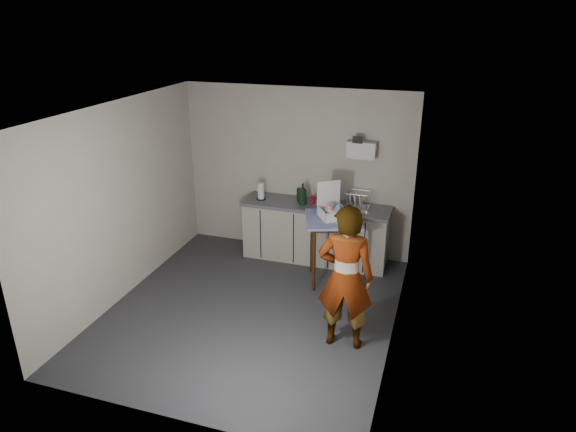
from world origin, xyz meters
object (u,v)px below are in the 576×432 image
(dark_bottle, at_px, (299,195))
(dish_rack, at_px, (357,204))
(kitchen_counter, at_px, (316,234))
(bakery_box, at_px, (332,210))
(standing_man, at_px, (345,278))
(soda_can, at_px, (313,200))
(soap_bottle, at_px, (303,194))
(paper_towel, at_px, (261,191))
(side_table, at_px, (333,226))

(dark_bottle, height_order, dish_rack, dish_rack)
(kitchen_counter, relative_size, dark_bottle, 10.72)
(dark_bottle, bearing_deg, kitchen_counter, -10.76)
(dish_rack, bearing_deg, bakery_box, -110.43)
(dish_rack, bearing_deg, kitchen_counter, -174.76)
(dark_bottle, relative_size, bakery_box, 0.43)
(standing_man, bearing_deg, dish_rack, -86.72)
(kitchen_counter, height_order, dish_rack, dish_rack)
(soda_can, distance_m, dish_rack, 0.66)
(bakery_box, bearing_deg, dark_bottle, 102.13)
(soap_bottle, height_order, dish_rack, soap_bottle)
(bakery_box, bearing_deg, soda_can, 91.61)
(kitchen_counter, relative_size, soap_bottle, 6.80)
(dark_bottle, xyz_separation_m, paper_towel, (-0.58, -0.09, 0.02))
(side_table, xyz_separation_m, dark_bottle, (-0.70, 0.66, 0.17))
(side_table, distance_m, standing_man, 1.50)
(side_table, relative_size, standing_man, 0.56)
(side_table, height_order, dish_rack, dish_rack)
(soap_bottle, bearing_deg, kitchen_counter, 17.83)
(kitchen_counter, relative_size, bakery_box, 4.66)
(soap_bottle, bearing_deg, standing_man, -61.49)
(side_table, distance_m, paper_towel, 1.41)
(kitchen_counter, height_order, soda_can, soda_can)
(kitchen_counter, distance_m, bakery_box, 0.94)
(kitchen_counter, bearing_deg, bakery_box, -56.79)
(dish_rack, bearing_deg, standing_man, -82.69)
(dark_bottle, distance_m, dish_rack, 0.90)
(standing_man, distance_m, soap_bottle, 2.24)
(kitchen_counter, height_order, bakery_box, bakery_box)
(kitchen_counter, relative_size, standing_man, 1.29)
(kitchen_counter, xyz_separation_m, standing_man, (0.87, -2.02, 0.44))
(soap_bottle, xyz_separation_m, soda_can, (0.13, 0.08, -0.10))
(paper_towel, bearing_deg, standing_man, -48.74)
(dark_bottle, distance_m, paper_towel, 0.58)
(kitchen_counter, xyz_separation_m, soap_bottle, (-0.20, -0.06, 0.65))
(soap_bottle, height_order, paper_towel, soap_bottle)
(paper_towel, xyz_separation_m, dish_rack, (1.48, 0.09, -0.07))
(side_table, relative_size, soap_bottle, 2.94)
(soda_can, height_order, paper_towel, paper_towel)
(side_table, xyz_separation_m, dish_rack, (0.20, 0.66, 0.12))
(side_table, distance_m, dish_rack, 0.70)
(paper_towel, distance_m, bakery_box, 1.35)
(standing_man, bearing_deg, kitchen_counter, -70.80)
(kitchen_counter, height_order, side_table, side_table)
(side_table, height_order, bakery_box, bakery_box)
(soda_can, distance_m, dark_bottle, 0.24)
(dark_bottle, height_order, bakery_box, bakery_box)
(paper_towel, relative_size, dish_rack, 0.75)
(standing_man, relative_size, soda_can, 13.66)
(kitchen_counter, xyz_separation_m, paper_towel, (-0.88, -0.04, 0.61))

